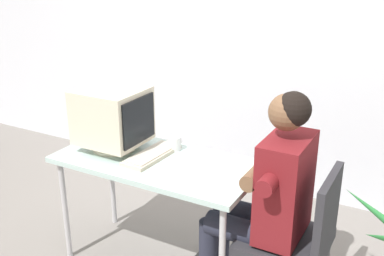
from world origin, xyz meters
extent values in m
cube|color=silver|center=(0.30, 1.40, 1.50)|extent=(8.00, 0.10, 3.00)
cylinder|color=#B7B7BC|center=(-0.56, -0.24, 0.36)|extent=(0.04, 0.04, 0.71)
cylinder|color=#B7B7BC|center=(-0.56, 0.24, 0.36)|extent=(0.04, 0.04, 0.71)
cylinder|color=#B7B7BC|center=(0.56, 0.24, 0.36)|extent=(0.04, 0.04, 0.71)
cube|color=silver|center=(0.00, 0.00, 0.73)|extent=(1.25, 0.61, 0.03)
cylinder|color=beige|center=(-0.33, 0.01, 0.76)|extent=(0.28, 0.28, 0.02)
cylinder|color=beige|center=(-0.33, 0.01, 0.78)|extent=(0.06, 0.06, 0.03)
cube|color=beige|center=(-0.33, 0.01, 0.97)|extent=(0.40, 0.37, 0.35)
cube|color=black|center=(-0.13, 0.01, 0.97)|extent=(0.01, 0.32, 0.28)
cube|color=beige|center=(-0.05, 0.02, 0.76)|extent=(0.18, 0.43, 0.02)
cube|color=beige|center=(-0.05, 0.02, 0.77)|extent=(0.16, 0.39, 0.01)
cylinder|color=#4C4C51|center=(0.62, 0.22, 0.19)|extent=(0.03, 0.03, 0.39)
cube|color=#2D2D33|center=(0.82, 0.01, 0.42)|extent=(0.47, 0.47, 0.06)
cube|color=#2D2D33|center=(1.04, 0.01, 0.66)|extent=(0.04, 0.42, 0.42)
cube|color=maroon|center=(0.80, 0.01, 0.75)|extent=(0.22, 0.40, 0.57)
sphere|color=brown|center=(0.78, 0.01, 1.17)|extent=(0.19, 0.19, 0.19)
sphere|color=black|center=(0.81, 0.01, 1.19)|extent=(0.18, 0.18, 0.18)
cylinder|color=#262838|center=(0.60, -0.08, 0.47)|extent=(0.41, 0.14, 0.14)
cylinder|color=#262838|center=(0.60, 0.10, 0.47)|extent=(0.41, 0.14, 0.14)
cylinder|color=#262838|center=(0.40, -0.08, 0.23)|extent=(0.11, 0.11, 0.47)
cylinder|color=#262838|center=(0.40, 0.10, 0.23)|extent=(0.11, 0.11, 0.47)
cylinder|color=maroon|center=(0.78, -0.21, 0.87)|extent=(0.09, 0.14, 0.09)
cylinder|color=maroon|center=(0.78, 0.24, 0.87)|extent=(0.09, 0.14, 0.09)
cylinder|color=brown|center=(0.66, 0.01, 0.82)|extent=(0.09, 0.40, 0.09)
cylinder|color=white|center=(0.02, 0.18, 0.79)|extent=(0.09, 0.09, 0.09)
torus|color=white|center=(0.02, 0.23, 0.79)|extent=(0.06, 0.01, 0.06)
camera|label=1|loc=(1.42, -2.13, 1.90)|focal=42.89mm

